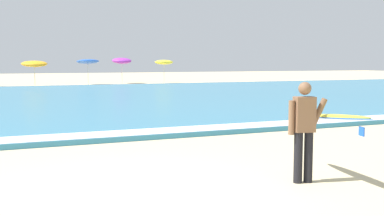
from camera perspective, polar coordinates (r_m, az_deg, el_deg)
name	(u,v)px	position (r m, az deg, el deg)	size (l,w,h in m)	color
ground_plane	(144,193)	(7.58, -5.89, -10.23)	(160.00, 160.00, 0.00)	beige
sea	(36,100)	(25.86, -18.37, 0.92)	(120.00, 28.00, 0.14)	teal
surf_foam	(83,135)	(12.63, -13.14, -3.27)	(120.00, 1.08, 0.01)	white
surfer_with_board	(316,123)	(8.29, 14.83, -1.78)	(1.15, 2.51, 1.73)	black
beach_umbrella_3	(34,64)	(41.71, -18.59, 5.10)	(2.12, 2.15, 2.24)	beige
beach_umbrella_4	(88,61)	(43.47, -12.54, 5.53)	(1.99, 2.02, 2.36)	beige
beach_umbrella_5	(122,61)	(45.23, -8.52, 5.69)	(1.84, 1.88, 2.51)	beige
beach_umbrella_6	(164,62)	(45.20, -3.43, 5.57)	(1.74, 1.75, 2.25)	beige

